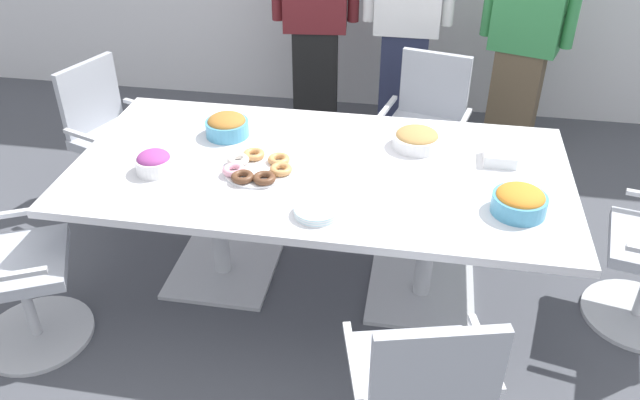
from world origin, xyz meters
name	(u,v)px	position (x,y,z in m)	size (l,w,h in m)	color
ground_plane	(320,284)	(0.00, 0.00, -0.01)	(10.00, 10.00, 0.01)	#4C4F56
conference_table	(320,187)	(0.00, 0.00, 0.63)	(2.40, 1.20, 0.75)	silver
office_chair_0	(424,136)	(0.49, 1.06, 0.41)	(0.65, 0.65, 0.91)	silver
office_chair_1	(116,144)	(-1.40, 0.62, 0.41)	(0.69, 0.69, 0.91)	silver
office_chair_2	(5,275)	(-1.37, -0.66, 0.41)	(0.72, 0.72, 0.91)	silver
office_chair_3	(419,400)	(0.55, -1.04, 0.41)	(0.66, 0.66, 0.91)	silver
person_standing_0	(315,19)	(-0.34, 1.74, 0.91)	(0.62, 0.27, 1.74)	black
person_standing_1	(407,20)	(0.31, 1.70, 0.95)	(0.61, 0.23, 1.81)	#232842
person_standing_2	(525,40)	(1.10, 1.67, 0.86)	(0.60, 0.35, 1.67)	brown
snack_bowl_chips_orange	(520,201)	(0.91, -0.25, 0.81)	(0.24, 0.24, 0.12)	#4C9EC6
snack_bowl_cookies	(417,139)	(0.45, 0.27, 0.80)	(0.24, 0.24, 0.10)	white
snack_bowl_candy_mix	(154,162)	(-0.77, -0.19, 0.80)	(0.18, 0.18, 0.11)	white
snack_bowl_pretzels	(227,125)	(-0.53, 0.23, 0.81)	(0.22, 0.22, 0.12)	#4C9EC6
donut_platter	(257,168)	(-0.29, -0.10, 0.77)	(0.34, 0.33, 0.04)	white
plate_stack	(317,211)	(0.06, -0.41, 0.77)	(0.20, 0.20, 0.04)	white
napkin_pile	(500,156)	(0.86, 0.19, 0.78)	(0.16, 0.16, 0.06)	white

